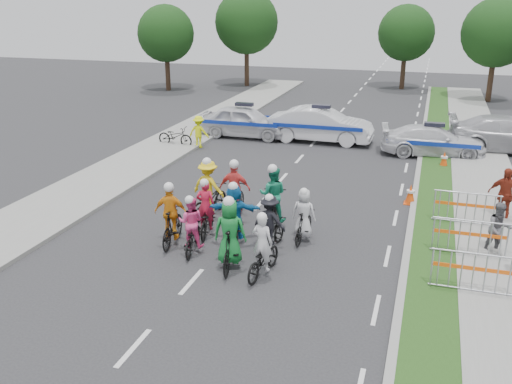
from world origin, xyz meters
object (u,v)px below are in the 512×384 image
(rider_7, at_px, (304,220))
(rider_8, at_px, (273,203))
(rider_10, at_px, (209,194))
(police_car_1, at_px, (321,125))
(rider_2, at_px, (192,231))
(tree_4, at_px, (406,33))
(barrier_0, at_px, (473,274))
(rider_9, at_px, (235,196))
(barrier_1, at_px, (469,239))
(rider_0, at_px, (263,254))
(rider_4, at_px, (270,228))
(marshal_hiviz, at_px, (199,132))
(police_car_0, at_px, (244,121))
(spectator_1, at_px, (499,229))
(civilian_sedan, at_px, (511,135))
(parked_bike, at_px, (175,136))
(tree_3, at_px, (247,22))
(rider_6, at_px, (206,216))
(rider_3, at_px, (172,221))
(rider_1, at_px, (230,240))
(spectator_2, at_px, (504,195))
(barrier_2, at_px, (466,210))
(cone_0, at_px, (410,194))
(police_car_2, at_px, (433,141))
(tree_0, at_px, (166,34))
(tree_1, at_px, (497,33))
(cone_1, at_px, (444,160))

(rider_7, distance_m, rider_8, 1.46)
(rider_10, distance_m, police_car_1, 11.13)
(rider_2, bearing_deg, tree_4, -107.22)
(barrier_0, bearing_deg, rider_9, 156.64)
(rider_10, distance_m, barrier_1, 8.02)
(rider_0, height_order, barrier_0, rider_0)
(rider_4, xyz_separation_m, marshal_hiviz, (-6.38, 10.12, 0.09))
(police_car_0, bearing_deg, barrier_0, -143.02)
(spectator_1, bearing_deg, police_car_0, 114.77)
(rider_8, bearing_deg, rider_0, 92.91)
(civilian_sedan, distance_m, parked_bike, 15.63)
(spectator_1, height_order, barrier_0, spectator_1)
(rider_9, distance_m, marshal_hiviz, 9.39)
(spectator_1, height_order, tree_3, tree_3)
(rider_6, height_order, police_car_1, rider_6)
(tree_3, xyz_separation_m, tree_4, (12.00, 2.00, -0.70))
(rider_3, bearing_deg, rider_1, 148.93)
(rider_2, distance_m, rider_7, 3.28)
(rider_1, distance_m, rider_3, 2.31)
(spectator_1, relative_size, spectator_2, 0.86)
(barrier_2, xyz_separation_m, parked_bike, (-12.94, 6.59, -0.09))
(marshal_hiviz, bearing_deg, spectator_1, 148.27)
(rider_7, bearing_deg, rider_2, 34.65)
(rider_2, height_order, cone_0, rider_2)
(rider_7, relative_size, marshal_hiviz, 1.10)
(police_car_2, xyz_separation_m, barrier_0, (1.12, -13.06, -0.11))
(rider_4, relative_size, tree_3, 0.24)
(barrier_2, xyz_separation_m, tree_4, (-3.70, 28.08, 3.63))
(tree_4, bearing_deg, cone_0, -85.76)
(rider_6, distance_m, marshal_hiviz, 10.49)
(barrier_1, bearing_deg, tree_0, 130.23)
(rider_0, bearing_deg, barrier_2, -126.32)
(rider_4, distance_m, tree_4, 31.79)
(rider_2, height_order, spectator_1, rider_2)
(police_car_2, bearing_deg, cone_0, 167.39)
(marshal_hiviz, relative_size, tree_1, 0.22)
(barrier_0, bearing_deg, rider_3, 175.69)
(cone_1, relative_size, tree_0, 0.11)
(civilian_sedan, distance_m, tree_3, 24.36)
(tree_0, bearing_deg, marshal_hiviz, -59.83)
(tree_1, bearing_deg, spectator_1, -93.37)
(barrier_2, bearing_deg, parked_bike, 152.99)
(rider_4, bearing_deg, tree_0, -48.00)
(rider_2, relative_size, rider_7, 1.05)
(rider_10, height_order, barrier_0, rider_10)
(police_car_0, height_order, tree_0, tree_0)
(rider_4, xyz_separation_m, rider_7, (0.78, 0.89, -0.01))
(rider_0, height_order, rider_9, rider_9)
(parked_bike, bearing_deg, barrier_2, -112.09)
(rider_0, height_order, rider_4, rider_0)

